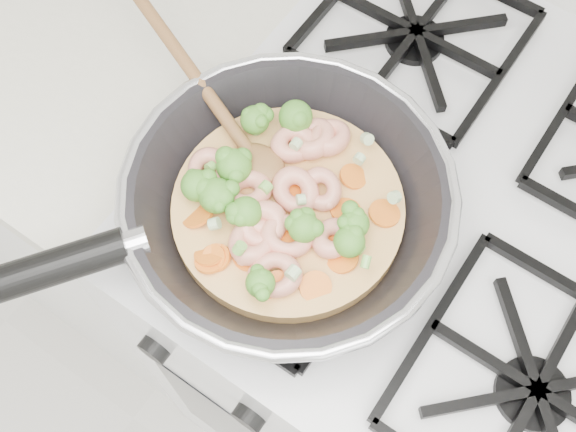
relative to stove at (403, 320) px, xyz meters
The scene contains 3 objects.
stove is the anchor object (origin of this frame).
counter_left 0.80m from the stove, behind, with size 1.00×0.60×0.90m.
skillet 0.54m from the stove, 134.96° to the right, with size 0.49×0.43×0.10m.
Camera 1 is at (0.04, 1.31, 1.56)m, focal length 43.22 mm.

